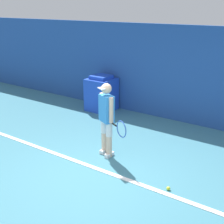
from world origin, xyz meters
name	(u,v)px	position (x,y,z in m)	size (l,w,h in m)	color
ground_plane	(92,177)	(0.00, 0.00, 0.00)	(24.00, 24.00, 0.00)	teal
back_wall	(178,75)	(0.00, 3.77, 1.31)	(24.00, 0.10, 2.61)	#234C99
court_baseline	(101,170)	(0.00, 0.28, 0.01)	(21.60, 0.10, 0.01)	white
tennis_player	(107,117)	(-0.31, 0.91, 0.88)	(0.92, 0.49, 1.60)	beige
tennis_ball	(168,188)	(1.38, 0.42, 0.03)	(0.07, 0.07, 0.07)	#D1E533
covered_chair	(101,94)	(-2.25, 3.28, 0.52)	(0.77, 0.78, 1.09)	blue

